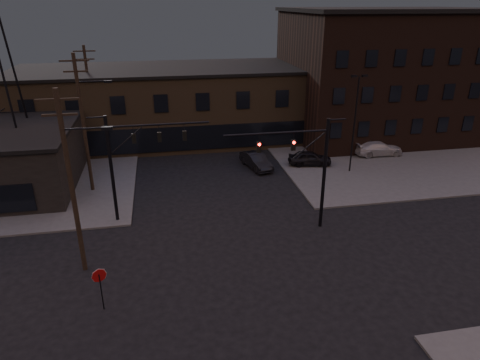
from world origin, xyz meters
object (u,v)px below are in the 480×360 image
object	(u,v)px
parked_car_lot_a	(310,158)
stop_sign	(100,280)
traffic_signal_near	(309,163)
traffic_signal_far	(129,156)
car_crossing	(256,161)
parked_car_lot_b	(378,148)

from	to	relation	value
parked_car_lot_a	stop_sign	bearing A→B (deg)	145.56
traffic_signal_near	stop_sign	xyz separation A→B (m)	(-13.36, -6.49, -3.09)
traffic_signal_far	car_crossing	bearing A→B (deg)	38.15
parked_car_lot_b	parked_car_lot_a	bearing A→B (deg)	101.59
traffic_signal_near	parked_car_lot_b	size ratio (longest dim) A/B	1.59
traffic_signal_near	traffic_signal_far	bearing A→B (deg)	163.83
stop_sign	car_crossing	size ratio (longest dim) A/B	0.55
traffic_signal_far	parked_car_lot_a	bearing A→B (deg)	26.60
stop_sign	parked_car_lot_a	size ratio (longest dim) A/B	0.59
parked_car_lot_a	parked_car_lot_b	distance (m)	8.18
parked_car_lot_a	traffic_signal_far	bearing A→B (deg)	126.43
parked_car_lot_b	car_crossing	size ratio (longest dim) A/B	1.12
traffic_signal_near	stop_sign	bearing A→B (deg)	-154.10
traffic_signal_far	parked_car_lot_a	distance (m)	18.92
traffic_signal_near	stop_sign	distance (m)	15.17
parked_car_lot_b	car_crossing	world-z (taller)	parked_car_lot_b
car_crossing	stop_sign	bearing A→B (deg)	-137.92
traffic_signal_near	car_crossing	world-z (taller)	traffic_signal_near
traffic_signal_near	parked_car_lot_a	size ratio (longest dim) A/B	1.91
parked_car_lot_a	traffic_signal_near	bearing A→B (deg)	169.19
parked_car_lot_b	car_crossing	distance (m)	13.36
traffic_signal_near	parked_car_lot_b	world-z (taller)	traffic_signal_near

